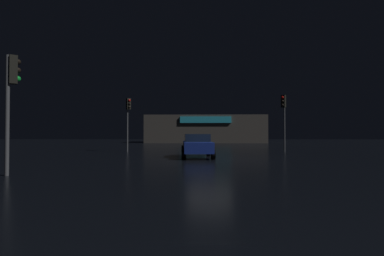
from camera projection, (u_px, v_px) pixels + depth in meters
ground_plane at (210, 160)px, 17.09m from camera, size 120.00×120.00×0.00m
store_building at (205, 129)px, 50.26m from camera, size 19.04×8.43×4.39m
traffic_signal_main at (284, 110)px, 24.02m from camera, size 0.41×0.43×4.55m
traffic_signal_opposite at (128, 112)px, 24.70m from camera, size 0.41×0.43×4.38m
traffic_signal_cross_left at (11, 90)px, 10.88m from camera, size 0.43×0.41×4.32m
car_near at (197, 145)px, 18.87m from camera, size 2.15×4.33×1.47m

